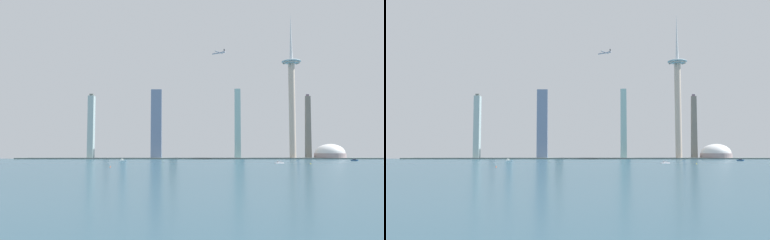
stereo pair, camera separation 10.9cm
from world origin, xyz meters
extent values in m
plane|color=#2A4D5E|center=(0.00, 0.00, 0.00)|extent=(6000.00, 6000.00, 0.00)
cube|color=#546261|center=(0.00, 508.72, 1.35)|extent=(883.80, 65.12, 2.69)
cylinder|color=beige|center=(225.40, 499.54, 119.79)|extent=(15.57, 15.57, 239.58)
ellipsoid|color=#91ADBB|center=(225.40, 499.54, 239.58)|extent=(47.19, 47.19, 10.23)
torus|color=beige|center=(225.40, 499.54, 236.00)|extent=(42.16, 42.16, 2.05)
cone|color=silver|center=(225.40, 499.54, 303.33)|extent=(7.78, 7.78, 117.27)
cylinder|color=#A48F90|center=(321.55, 517.45, 6.89)|extent=(76.22, 76.22, 13.79)
ellipsoid|color=silver|center=(321.55, 517.45, 13.79)|extent=(72.41, 72.41, 45.32)
cube|color=#AFBA8A|center=(-107.11, 558.40, 62.98)|extent=(24.98, 16.83, 125.97)
cube|color=#A4BEC0|center=(-266.89, 503.79, 77.15)|extent=(14.16, 20.27, 154.30)
cube|color=#5C625E|center=(-266.89, 503.79, 156.78)|extent=(8.50, 12.16, 4.95)
cube|color=slate|center=(111.70, 585.23, 51.11)|extent=(12.02, 14.98, 102.21)
cube|color=slate|center=(111.70, 585.23, 106.78)|extent=(7.21, 8.99, 9.13)
cube|color=gray|center=(-70.11, 605.33, 52.95)|extent=(20.43, 23.26, 105.91)
cylinder|color=#4C4C51|center=(-70.11, 605.33, 112.77)|extent=(1.60, 1.60, 13.72)
cube|color=#7DAAC6|center=(-205.95, 611.59, 62.06)|extent=(16.31, 16.61, 124.12)
cube|color=slate|center=(269.18, 524.17, 78.02)|extent=(12.88, 19.81, 156.05)
cube|color=#605368|center=(269.18, 524.17, 160.01)|extent=(7.73, 11.89, 7.93)
cube|color=beige|center=(-251.66, 610.81, 41.98)|extent=(12.53, 20.47, 83.95)
cube|color=#534F5E|center=(-251.66, 610.81, 87.89)|extent=(7.52, 12.28, 7.87)
cube|color=#6A80A6|center=(-108.73, 525.11, 86.30)|extent=(26.59, 22.71, 172.60)
cube|color=#9FABCD|center=(249.90, 569.82, 46.77)|extent=(12.68, 27.83, 93.55)
cylinder|color=#4C4C51|center=(249.90, 569.82, 103.99)|extent=(1.60, 1.60, 20.89)
cube|color=#98C5C6|center=(93.74, 528.80, 87.19)|extent=(14.63, 27.19, 174.38)
cube|color=slate|center=(93.74, 528.80, 179.59)|extent=(8.78, 16.32, 10.42)
cube|color=navy|center=(311.33, 343.71, 1.10)|extent=(13.08, 12.54, 2.19)
cube|color=#3A3946|center=(311.33, 343.71, 3.02)|extent=(6.49, 6.31, 1.66)
cube|color=white|center=(-167.52, 374.76, 0.85)|extent=(10.21, 5.73, 1.70)
cube|color=silver|center=(-167.52, 374.76, 2.68)|extent=(4.72, 3.24, 1.96)
cylinder|color=silver|center=(-167.52, 374.76, 5.68)|extent=(0.24, 0.24, 4.03)
cube|color=white|center=(125.21, 192.67, 0.73)|extent=(16.70, 10.88, 1.46)
cube|color=#A3A7B0|center=(125.21, 192.67, 2.70)|extent=(7.84, 5.88, 2.49)
cone|color=yellow|center=(168.83, 164.38, 0.81)|extent=(1.98, 1.98, 1.62)
cone|color=#E54C19|center=(-125.60, 45.09, 1.21)|extent=(1.50, 1.50, 2.42)
cylinder|color=#B8B1BF|center=(41.28, 418.82, 241.69)|extent=(28.78, 22.32, 3.29)
sphere|color=#B8B1BF|center=(27.87, 428.65, 241.69)|extent=(3.29, 3.29, 3.29)
cube|color=#B8B1BF|center=(41.28, 418.82, 243.17)|extent=(21.36, 27.24, 0.50)
cube|color=#B8B1BF|center=(52.55, 410.56, 242.18)|extent=(8.53, 10.30, 0.40)
cube|color=#2D333D|center=(52.55, 410.56, 245.83)|extent=(2.40, 1.94, 5.00)
camera|label=1|loc=(-19.81, -474.36, 23.30)|focal=37.46mm
camera|label=2|loc=(-19.70, -474.36, 23.30)|focal=37.46mm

